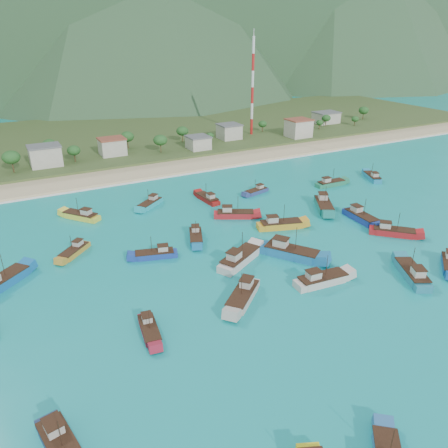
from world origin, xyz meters
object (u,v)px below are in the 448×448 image
boat_5 (196,237)px  boat_19 (372,177)px  boat_0 (240,259)px  boat_8 (361,217)px  boat_27 (208,199)px  boat_1 (61,447)px  boat_7 (393,232)px  boat_26 (412,274)px  boat_12 (291,253)px  boat_16 (155,255)px  boat_4 (74,252)px  boat_9 (150,204)px  boat_17 (324,205)px  boat_6 (235,215)px  boat_20 (2,282)px  boat_33 (322,280)px  boat_22 (256,192)px  boat_32 (280,225)px  boat_30 (149,330)px  boat_11 (243,296)px  boat_14 (331,184)px  radio_tower (253,87)px  boat_31 (81,216)px

boat_5 → boat_19: boat_19 is taller
boat_0 → boat_8: 41.61m
boat_5 → boat_27: boat_27 is taller
boat_1 → boat_7: boat_7 is taller
boat_19 → boat_26: size_ratio=0.86×
boat_12 → boat_16: size_ratio=1.33×
boat_0 → boat_1: size_ratio=1.16×
boat_27 → boat_4: bearing=-164.5°
boat_9 → boat_17: size_ratio=0.74×
boat_16 → boat_27: (26.38, 26.74, 0.02)m
boat_26 → boat_6: bearing=137.6°
boat_20 → boat_33: (58.43, -30.05, -0.08)m
boat_22 → boat_17: bearing=-167.5°
boat_5 → boat_8: (45.13, -10.43, 0.22)m
boat_8 → boat_32: (-22.54, 6.31, -0.01)m
boat_30 → boat_17: bearing=-146.7°
boat_4 → boat_7: size_ratio=0.82×
boat_22 → boat_30: boat_30 is taller
boat_12 → boat_32: boat_12 is taller
boat_11 → boat_14: 74.65m
boat_0 → boat_20: 49.96m
boat_6 → boat_12: boat_12 is taller
boat_30 → boat_33: boat_33 is taller
radio_tower → boat_4: radio_tower is taller
boat_11 → boat_33: 17.55m
boat_30 → boat_8: bearing=-156.5°
boat_32 → boat_33: 28.16m
boat_27 → boat_33: (0.13, -53.75, 0.18)m
boat_0 → boat_22: size_ratio=1.43×
boat_8 → boat_12: size_ratio=0.89×
boat_7 → boat_31: size_ratio=0.99×
boat_16 → boat_30: bearing=173.9°
boat_9 → boat_14: bearing=-138.0°
boat_26 → boat_30: size_ratio=1.34×
boat_5 → boat_7: 50.36m
boat_11 → boat_27: 54.02m
boat_9 → boat_16: 32.32m
boat_7 → boat_9: 68.13m
boat_4 → boat_8: boat_8 is taller
radio_tower → boat_11: bearing=-121.9°
radio_tower → boat_16: (-82.27, -93.26, -22.71)m
boat_12 → boat_27: (-1.34, 41.14, -0.40)m
radio_tower → boat_31: bearing=-146.1°
boat_26 → boat_27: size_ratio=1.20×
boat_7 → boat_22: size_ratio=1.13×
boat_11 → boat_19: size_ratio=1.06×
boat_14 → boat_33: size_ratio=0.89×
boat_7 → boat_14: bearing=-152.6°
boat_20 → boat_30: boat_20 is taller
boat_32 → boat_33: boat_32 is taller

